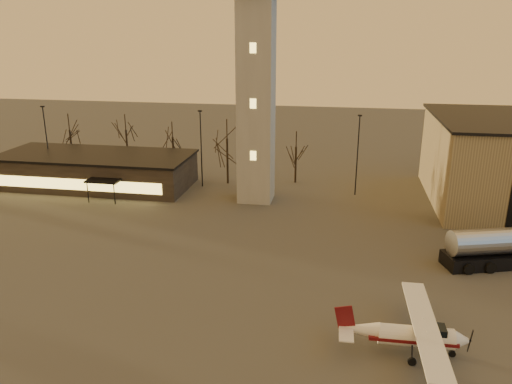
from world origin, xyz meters
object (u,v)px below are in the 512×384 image
cessna_front (417,339)px  control_tower (256,63)px  fuel_truck (497,251)px  terminal (96,170)px

cessna_front → control_tower: bearing=117.2°
control_tower → cessna_front: 35.90m
fuel_truck → cessna_front: bearing=-137.8°
terminal → fuel_truck: terminal is taller
cessna_front → fuel_truck: bearing=58.2°
terminal → fuel_truck: 48.75m
terminal → fuel_truck: size_ratio=2.62×
control_tower → terminal: size_ratio=1.28×
cessna_front → fuel_truck: fuel_truck is taller
control_tower → terminal: bearing=174.9°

